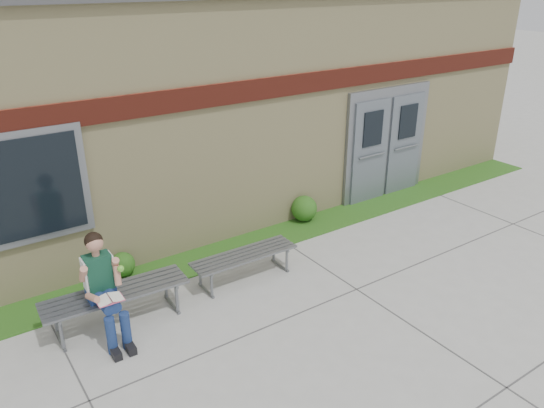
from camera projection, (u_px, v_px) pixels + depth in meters
ground at (327, 330)px, 7.05m from camera, size 80.00×80.00×0.00m
grass_strip at (228, 251)px, 9.01m from camera, size 16.00×0.80×0.02m
school_building at (141, 94)px, 10.73m from camera, size 16.20×6.22×4.20m
bench_left at (116, 299)px, 7.04m from camera, size 1.93×0.62×0.50m
bench_right at (244, 260)px, 8.10m from camera, size 1.67×0.48×0.43m
girl at (104, 286)px, 6.63m from camera, size 0.51×0.85×1.44m
shrub_mid at (123, 264)px, 8.21m from camera, size 0.38×0.38×0.38m
shrub_east at (304, 208)px, 10.03m from camera, size 0.49×0.49×0.49m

